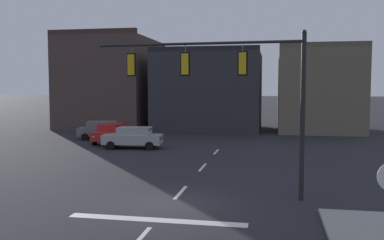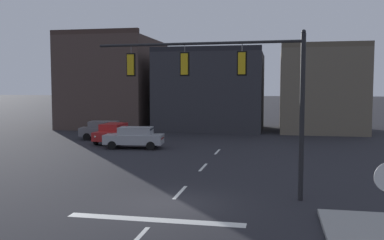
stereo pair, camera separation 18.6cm
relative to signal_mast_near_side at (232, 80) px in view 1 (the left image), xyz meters
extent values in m
plane|color=#232328|center=(-2.25, -1.82, -4.94)|extent=(400.00, 400.00, 0.00)
cube|color=silver|center=(-2.25, -3.82, -4.94)|extent=(6.40, 0.50, 0.01)
cube|color=silver|center=(-2.25, -5.82, -4.94)|extent=(0.16, 2.40, 0.01)
cube|color=silver|center=(-2.25, 0.18, -4.94)|extent=(0.16, 2.40, 0.01)
cube|color=silver|center=(-2.25, 6.18, -4.94)|extent=(0.16, 2.40, 0.01)
cube|color=silver|center=(-2.25, 12.18, -4.94)|extent=(0.16, 2.40, 0.01)
cylinder|color=black|center=(2.90, -0.14, -1.54)|extent=(0.20, 0.20, 6.81)
cylinder|color=black|center=(-1.52, 0.06, 1.55)|extent=(8.84, 0.52, 0.12)
sphere|color=black|center=(2.90, -0.14, 1.92)|extent=(0.18, 0.18, 0.18)
cylinder|color=#56565B|center=(0.45, -0.03, 1.31)|extent=(0.03, 0.03, 0.35)
cube|color=gold|center=(0.45, -0.03, 0.69)|extent=(0.31, 0.25, 0.90)
sphere|color=green|center=(0.45, 0.10, 0.97)|extent=(0.20, 0.20, 0.20)
sphere|color=#2D2314|center=(0.45, 0.10, 0.69)|extent=(0.20, 0.20, 0.20)
sphere|color=black|center=(0.45, 0.10, 0.41)|extent=(0.20, 0.20, 0.20)
cube|color=black|center=(0.45, -0.05, 0.69)|extent=(0.42, 0.05, 1.02)
cylinder|color=#56565B|center=(-2.01, 0.08, 1.31)|extent=(0.03, 0.03, 0.35)
cube|color=gold|center=(-2.01, 0.08, 0.69)|extent=(0.31, 0.25, 0.90)
sphere|color=green|center=(-2.00, 0.21, 0.97)|extent=(0.20, 0.20, 0.20)
sphere|color=#2D2314|center=(-2.00, 0.21, 0.69)|extent=(0.20, 0.20, 0.20)
sphere|color=black|center=(-2.00, 0.21, 0.41)|extent=(0.20, 0.20, 0.20)
cube|color=black|center=(-2.01, 0.06, 0.69)|extent=(0.42, 0.05, 1.02)
cylinder|color=#56565B|center=(-4.46, 0.19, 1.31)|extent=(0.03, 0.03, 0.35)
cube|color=gold|center=(-4.46, 0.19, 0.69)|extent=(0.31, 0.25, 0.90)
sphere|color=green|center=(-4.46, 0.32, 0.97)|extent=(0.20, 0.20, 0.20)
sphere|color=#2D2314|center=(-4.46, 0.32, 0.69)|extent=(0.20, 0.20, 0.20)
sphere|color=black|center=(-4.46, 0.32, 0.41)|extent=(0.20, 0.20, 0.20)
cube|color=black|center=(-4.46, 0.17, 0.69)|extent=(0.42, 0.05, 1.02)
cube|color=#A81E1E|center=(-11.43, 15.35, -4.24)|extent=(1.92, 4.45, 0.70)
cube|color=#A81E1E|center=(-11.43, 15.50, -3.61)|extent=(1.67, 2.51, 0.56)
cube|color=#2D3842|center=(-11.45, 14.74, -3.63)|extent=(1.53, 0.29, 0.47)
cube|color=#2D3842|center=(-11.40, 16.67, -3.63)|extent=(1.53, 0.26, 0.46)
cylinder|color=black|center=(-10.62, 13.88, -4.62)|extent=(0.24, 0.65, 0.64)
cylinder|color=black|center=(-12.32, 13.92, -4.62)|extent=(0.24, 0.65, 0.64)
cylinder|color=black|center=(-10.54, 16.78, -4.62)|extent=(0.24, 0.65, 0.64)
cylinder|color=black|center=(-12.24, 16.83, -4.62)|extent=(0.24, 0.65, 0.64)
sphere|color=silver|center=(-10.92, 13.16, -4.19)|extent=(0.16, 0.16, 0.16)
sphere|color=silver|center=(-12.07, 13.19, -4.19)|extent=(0.16, 0.16, 0.16)
cube|color=maroon|center=(-11.37, 17.53, -4.16)|extent=(1.37, 0.08, 0.12)
cube|color=slate|center=(-12.99, 17.48, -4.24)|extent=(4.65, 2.54, 0.70)
cube|color=slate|center=(-13.13, 17.45, -3.61)|extent=(2.71, 2.01, 0.56)
cube|color=#2D3842|center=(-12.38, 17.58, -3.63)|extent=(0.51, 1.54, 0.47)
cube|color=#2D3842|center=(-14.29, 17.25, -3.63)|extent=(0.48, 1.53, 0.46)
cylinder|color=black|center=(-11.70, 18.57, -4.62)|extent=(0.67, 0.33, 0.64)
cylinder|color=black|center=(-11.41, 16.89, -4.62)|extent=(0.67, 0.33, 0.64)
cylinder|color=black|center=(-14.56, 18.06, -4.62)|extent=(0.67, 0.33, 0.64)
cylinder|color=black|center=(-14.27, 16.39, -4.62)|extent=(0.67, 0.33, 0.64)
sphere|color=silver|center=(-10.94, 18.42, -4.19)|extent=(0.16, 0.16, 0.16)
sphere|color=silver|center=(-10.74, 17.29, -4.19)|extent=(0.16, 0.16, 0.16)
cube|color=maroon|center=(-15.13, 17.10, -4.16)|extent=(0.28, 1.35, 0.12)
cube|color=#9EA0A5|center=(-8.72, 12.72, -4.24)|extent=(4.56, 2.24, 0.70)
cube|color=#9EA0A5|center=(-8.57, 12.74, -3.61)|extent=(2.61, 1.84, 0.56)
cube|color=#2D3842|center=(-9.33, 12.66, -3.63)|extent=(0.40, 1.54, 0.47)
cube|color=#2D3842|center=(-7.40, 12.86, -3.63)|extent=(0.37, 1.53, 0.46)
cylinder|color=black|center=(-10.07, 11.73, -4.62)|extent=(0.66, 0.28, 0.64)
cylinder|color=black|center=(-10.25, 13.42, -4.62)|extent=(0.66, 0.28, 0.64)
cylinder|color=black|center=(-7.19, 12.03, -4.62)|extent=(0.66, 0.28, 0.64)
cylinder|color=black|center=(-7.36, 13.72, -4.62)|extent=(0.66, 0.28, 0.64)
sphere|color=silver|center=(-10.83, 11.93, -4.19)|extent=(0.16, 0.16, 0.16)
sphere|color=silver|center=(-10.94, 13.08, -4.19)|extent=(0.16, 0.16, 0.16)
cube|color=maroon|center=(-6.55, 12.94, -4.16)|extent=(0.18, 1.36, 0.12)
cube|color=#473833|center=(-16.89, 29.89, 0.12)|extent=(9.68, 12.08, 10.12)
cube|color=#3A2B26|center=(-16.89, 24.15, 5.43)|extent=(9.68, 0.60, 0.50)
cube|color=#2D2D33|center=(-5.20, 28.29, -0.86)|extent=(11.21, 8.87, 8.17)
cube|color=black|center=(-5.20, 24.15, 3.48)|extent=(11.21, 0.60, 0.50)
cube|color=#665B4C|center=(6.40, 28.79, -0.76)|extent=(8.32, 9.87, 8.36)
cube|color=brown|center=(6.40, 24.15, 3.67)|extent=(8.32, 0.60, 0.50)
camera|label=1|loc=(1.71, -17.97, -0.27)|focal=39.95mm
camera|label=2|loc=(1.89, -17.93, -0.27)|focal=39.95mm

